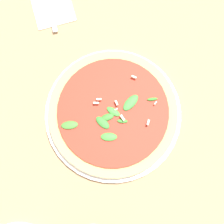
% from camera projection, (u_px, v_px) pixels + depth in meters
% --- Properties ---
extents(ground_plane, '(6.00, 6.00, 0.00)m').
position_uv_depth(ground_plane, '(107.00, 118.00, 0.74)').
color(ground_plane, '#9E7A56').
extents(pizza_arugula_main, '(0.32, 0.32, 0.05)m').
position_uv_depth(pizza_arugula_main, '(112.00, 113.00, 0.73)').
color(pizza_arugula_main, white).
rests_on(pizza_arugula_main, ground_plane).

